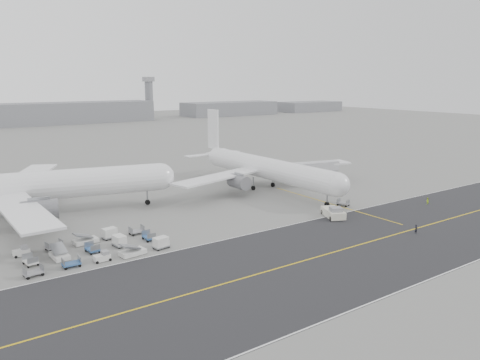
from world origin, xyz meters
TOP-DOWN VIEW (x-y plane):
  - ground at (0.00, 0.00)m, footprint 700.00×700.00m
  - taxiway at (5.02, -17.98)m, footprint 220.00×59.00m
  - horizon_buildings at (30.00, 260.00)m, footprint 520.00×28.00m
  - control_tower at (100.00, 265.00)m, footprint 7.00×7.00m
  - airliner_a at (-30.90, 34.27)m, footprint 64.01×62.65m
  - airliner_b at (26.64, 26.35)m, footprint 57.07×57.74m
  - pushback_tug at (22.43, -3.23)m, footprint 5.71×8.72m
  - jet_bridge at (43.12, 24.22)m, footprint 16.19×5.81m
  - gse_cluster at (-26.04, 5.24)m, footprint 29.52×19.72m
  - stray_dolly at (31.09, 2.09)m, footprint 2.33×3.02m
  - ground_crew_a at (27.30, -19.89)m, footprint 0.66×0.44m
  - ground_crew_b at (48.38, -8.11)m, footprint 0.89×0.77m

SIDE VIEW (x-z plane):
  - ground at x=0.00m, z-range 0.00..0.00m
  - horizon_buildings at x=30.00m, z-range -14.00..14.00m
  - gse_cluster at x=-26.04m, z-range -1.05..1.05m
  - stray_dolly at x=31.09m, z-range -0.82..0.82m
  - taxiway at x=5.02m, z-range -0.01..0.03m
  - ground_crew_b at x=48.38m, z-range 0.00..1.55m
  - ground_crew_a at x=27.30m, z-range 0.00..1.78m
  - pushback_tug at x=22.43m, z-range -0.23..2.30m
  - jet_bridge at x=43.12m, z-range 1.19..7.23m
  - airliner_b at x=26.64m, z-range -4.22..15.69m
  - airliner_a at x=-30.90m, z-range -4.75..17.62m
  - control_tower at x=100.00m, z-range 0.63..31.88m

